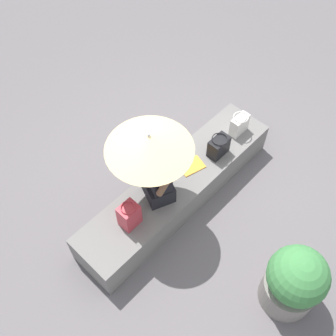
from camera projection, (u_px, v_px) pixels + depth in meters
ground_plane at (177, 198)px, 4.95m from camera, size 14.00×14.00×0.00m
stone_bench at (177, 189)px, 4.78m from camera, size 2.70×0.61×0.42m
person_seated at (158, 174)px, 4.18m from camera, size 0.39×0.51×0.90m
parasol at (149, 142)px, 3.73m from camera, size 0.86×0.86×1.05m
handbag_black at (219, 146)px, 4.72m from camera, size 0.25×0.19×0.27m
tote_bag_canvas at (129, 215)px, 4.16m from camera, size 0.20×0.17×0.32m
shoulder_bag_spare at (239, 124)px, 4.91m from camera, size 0.24×0.18×0.27m
magazine at (191, 166)px, 4.71m from camera, size 0.32×0.27×0.01m
planter_near at (294, 281)px, 3.89m from camera, size 0.58×0.58×0.87m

